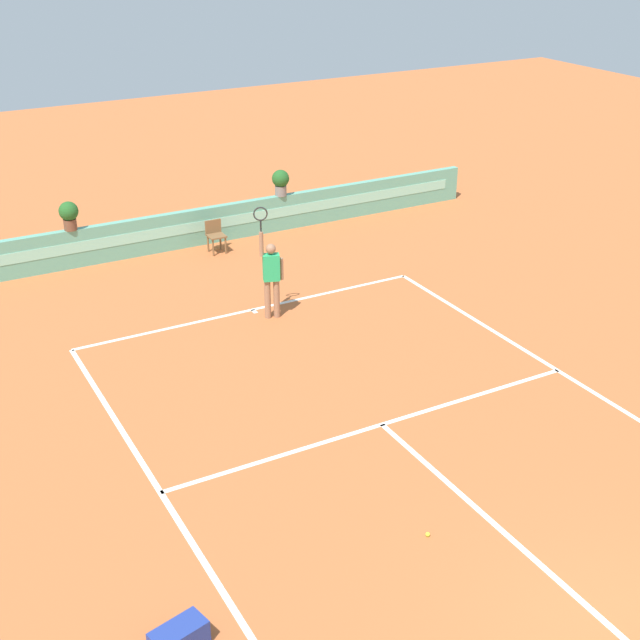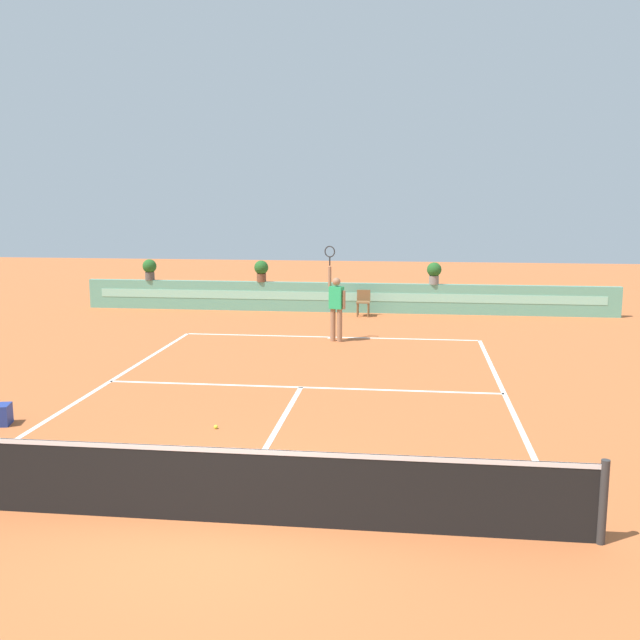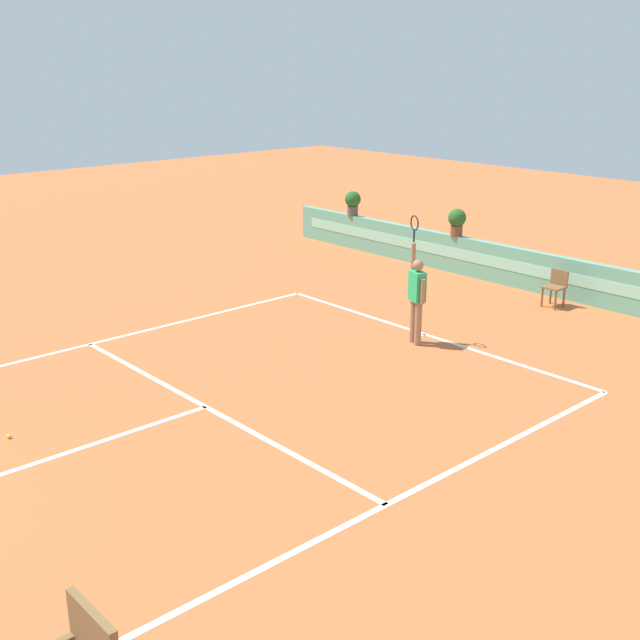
# 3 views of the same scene
# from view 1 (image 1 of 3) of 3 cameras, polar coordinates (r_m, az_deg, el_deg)

# --- Properties ---
(ground_plane) EXTENTS (60.00, 60.00, 0.00)m
(ground_plane) POSITION_cam_1_polar(r_m,az_deg,el_deg) (15.31, 4.89, -7.54)
(ground_plane) COLOR #BC6033
(court_lines) EXTENTS (8.32, 11.94, 0.01)m
(court_lines) POSITION_cam_1_polar(r_m,az_deg,el_deg) (15.82, 3.46, -6.29)
(court_lines) COLOR white
(court_lines) RESTS_ON ground
(back_wall_barrier) EXTENTS (18.00, 0.21, 1.00)m
(back_wall_barrier) POSITION_cam_1_polar(r_m,az_deg,el_deg) (23.53, -9.09, 5.84)
(back_wall_barrier) COLOR #60A88E
(back_wall_barrier) RESTS_ON ground
(ball_kid_chair) EXTENTS (0.44, 0.44, 0.85)m
(ball_kid_chair) POSITION_cam_1_polar(r_m,az_deg,el_deg) (23.12, -6.86, 5.56)
(ball_kid_chair) COLOR brown
(ball_kid_chair) RESTS_ON ground
(gear_bag) EXTENTS (0.77, 0.52, 0.36)m
(gear_bag) POSITION_cam_1_polar(r_m,az_deg,el_deg) (11.55, -9.21, -19.88)
(gear_bag) COLOR navy
(gear_bag) RESTS_ON ground
(tennis_player) EXTENTS (0.59, 0.33, 2.58)m
(tennis_player) POSITION_cam_1_polar(r_m,az_deg,el_deg) (19.03, -3.22, 3.04)
(tennis_player) COLOR #9E7051
(tennis_player) RESTS_ON ground
(tennis_ball_near_baseline) EXTENTS (0.07, 0.07, 0.07)m
(tennis_ball_near_baseline) POSITION_cam_1_polar(r_m,az_deg,el_deg) (13.19, 7.06, -13.75)
(tennis_ball_near_baseline) COLOR #CCE033
(tennis_ball_near_baseline) RESTS_ON ground
(potted_plant_left) EXTENTS (0.48, 0.48, 0.72)m
(potted_plant_left) POSITION_cam_1_polar(r_m,az_deg,el_deg) (22.52, -16.11, 6.69)
(potted_plant_left) COLOR brown
(potted_plant_left) RESTS_ON back_wall_barrier
(potted_plant_right) EXTENTS (0.48, 0.48, 0.72)m
(potted_plant_right) POSITION_cam_1_polar(r_m,az_deg,el_deg) (24.34, -2.60, 9.08)
(potted_plant_right) COLOR gray
(potted_plant_right) RESTS_ON back_wall_barrier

